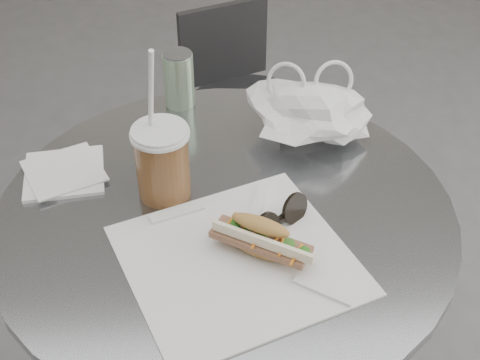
{
  "coord_description": "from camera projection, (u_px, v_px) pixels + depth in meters",
  "views": [
    {
      "loc": [
        -0.04,
        -0.62,
        1.47
      ],
      "look_at": [
        0.03,
        0.21,
        0.79
      ],
      "focal_mm": 50.0,
      "sensor_mm": 36.0,
      "label": 1
    }
  ],
  "objects": [
    {
      "name": "drink_can",
      "position": [
        179.0,
        79.0,
        1.31
      ],
      "size": [
        0.06,
        0.06,
        0.11
      ],
      "color": "#538C52",
      "rests_on": "cafe_table"
    },
    {
      "name": "sandwich_paper",
      "position": [
        238.0,
        260.0,
        1.01
      ],
      "size": [
        0.42,
        0.41,
        0.0
      ],
      "primitive_type": "cube",
      "rotation": [
        0.0,
        0.0,
        0.37
      ],
      "color": "white",
      "rests_on": "cafe_table"
    },
    {
      "name": "plastic_bag",
      "position": [
        310.0,
        114.0,
        1.22
      ],
      "size": [
        0.24,
        0.2,
        0.11
      ],
      "primitive_type": null,
      "rotation": [
        0.0,
        0.0,
        -0.17
      ],
      "color": "white",
      "rests_on": "cafe_table"
    },
    {
      "name": "cafe_table",
      "position": [
        227.0,
        316.0,
        1.27
      ],
      "size": [
        0.76,
        0.76,
        0.74
      ],
      "color": "slate",
      "rests_on": "ground"
    },
    {
      "name": "chair_far",
      "position": [
        242.0,
        134.0,
        2.03
      ],
      "size": [
        0.37,
        0.39,
        0.66
      ],
      "rotation": [
        0.0,
        0.0,
        3.51
      ],
      "color": "#2D2D2F",
      "rests_on": "ground"
    },
    {
      "name": "sunglasses",
      "position": [
        279.0,
        220.0,
        1.05
      ],
      "size": [
        0.11,
        0.09,
        0.05
      ],
      "rotation": [
        0.0,
        0.0,
        0.7
      ],
      "color": "black",
      "rests_on": "cafe_table"
    },
    {
      "name": "napkin_stack",
      "position": [
        64.0,
        172.0,
        1.17
      ],
      "size": [
        0.16,
        0.16,
        0.01
      ],
      "color": "white",
      "rests_on": "cafe_table"
    },
    {
      "name": "iced_coffee",
      "position": [
        162.0,
        161.0,
        1.09
      ],
      "size": [
        0.1,
        0.1,
        0.28
      ],
      "color": "brown",
      "rests_on": "cafe_table"
    },
    {
      "name": "banh_mi",
      "position": [
        260.0,
        238.0,
        1.0
      ],
      "size": [
        0.2,
        0.16,
        0.06
      ],
      "rotation": [
        0.0,
        0.0,
        -0.55
      ],
      "color": "#A6793F",
      "rests_on": "sandwich_paper"
    }
  ]
}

